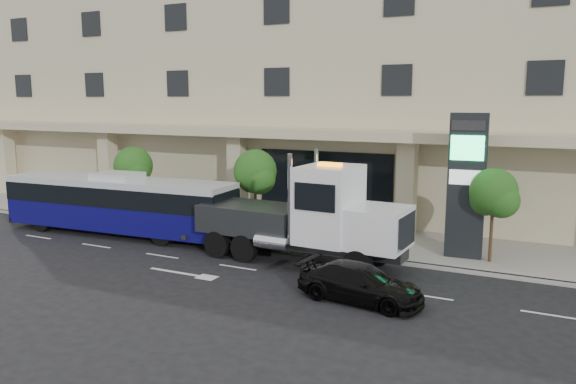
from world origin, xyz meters
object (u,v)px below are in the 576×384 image
(city_bus, at_px, (119,203))
(black_sedan, at_px, (360,283))
(tow_truck, at_px, (309,218))
(signage_pylon, at_px, (466,185))

(city_bus, xyz_separation_m, black_sedan, (14.62, -3.90, -1.01))
(tow_truck, distance_m, signage_pylon, 6.96)
(tow_truck, bearing_deg, city_bus, -179.72)
(black_sedan, height_order, signage_pylon, signage_pylon)
(black_sedan, xyz_separation_m, signage_pylon, (2.39, 6.87, 2.69))
(tow_truck, height_order, black_sedan, tow_truck)
(city_bus, distance_m, black_sedan, 15.17)
(tow_truck, height_order, signage_pylon, signage_pylon)
(city_bus, height_order, signage_pylon, signage_pylon)
(signage_pylon, bearing_deg, black_sedan, -113.03)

